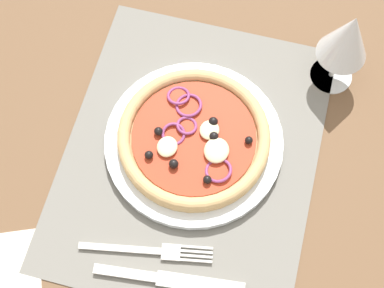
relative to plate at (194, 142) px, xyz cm
name	(u,v)px	position (x,y,z in cm)	size (l,w,h in cm)	color
ground_plane	(191,157)	(1.50, -0.06, -2.26)	(190.00, 140.00, 2.40)	brown
placemat	(191,154)	(1.50, -0.06, -0.86)	(44.39, 35.65, 0.40)	slate
plate	(194,142)	(0.00, 0.00, 0.00)	(25.61, 25.61, 1.33)	white
pizza	(194,137)	(0.02, 0.02, 1.76)	(21.60, 21.60, 2.64)	tan
fork	(153,251)	(16.50, -1.41, -0.44)	(4.69, 17.98, 0.44)	silver
knife	(170,280)	(19.61, 1.80, -0.41)	(3.81, 20.06, 0.62)	silver
wine_glass	(347,39)	(-16.36, 17.41, 8.99)	(7.20, 7.20, 14.90)	silver
napkin	(3,274)	(24.30, -19.91, -0.88)	(11.08, 9.97, 0.36)	silver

